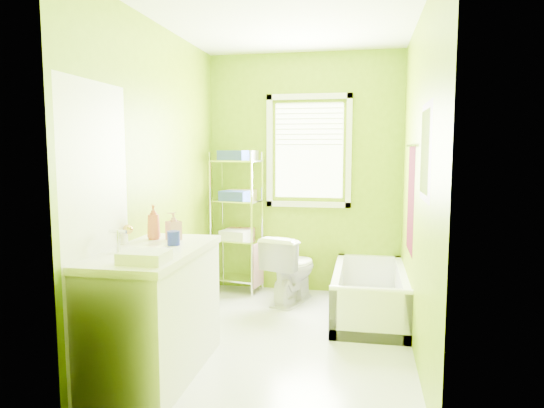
% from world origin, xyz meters
% --- Properties ---
extents(ground, '(2.90, 2.90, 0.00)m').
position_xyz_m(ground, '(0.00, 0.00, 0.00)').
color(ground, silver).
rests_on(ground, ground).
extents(room_envelope, '(2.14, 2.94, 2.62)m').
position_xyz_m(room_envelope, '(0.00, 0.00, 1.55)').
color(room_envelope, '#709407').
rests_on(room_envelope, ground).
extents(window, '(0.92, 0.05, 1.22)m').
position_xyz_m(window, '(0.05, 1.42, 1.61)').
color(window, white).
rests_on(window, ground).
extents(door, '(0.09, 0.80, 2.00)m').
position_xyz_m(door, '(-1.04, -1.00, 1.00)').
color(door, white).
rests_on(door, ground).
extents(right_wall_decor, '(0.04, 1.48, 1.17)m').
position_xyz_m(right_wall_decor, '(1.04, -0.02, 1.32)').
color(right_wall_decor, '#470812').
rests_on(right_wall_decor, ground).
extents(bathtub, '(0.66, 1.42, 0.46)m').
position_xyz_m(bathtub, '(0.72, 0.70, 0.15)').
color(bathtub, white).
rests_on(bathtub, ground).
extents(toilet, '(0.59, 0.78, 0.71)m').
position_xyz_m(toilet, '(-0.07, 0.99, 0.35)').
color(toilet, white).
rests_on(toilet, ground).
extents(vanity, '(0.61, 1.19, 1.15)m').
position_xyz_m(vanity, '(-0.76, -0.79, 0.47)').
color(vanity, silver).
rests_on(vanity, ground).
extents(wire_shelf_unit, '(0.57, 0.46, 1.56)m').
position_xyz_m(wire_shelf_unit, '(-0.70, 1.28, 0.95)').
color(wire_shelf_unit, silver).
rests_on(wire_shelf_unit, ground).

